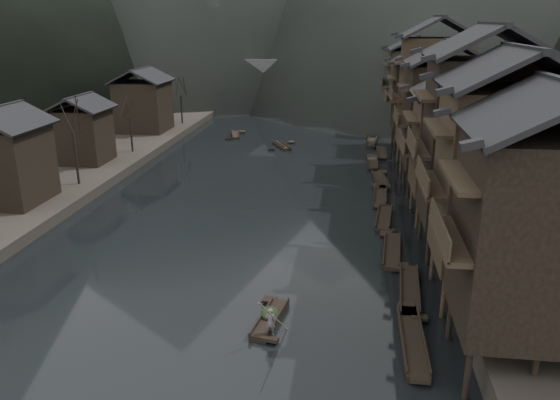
# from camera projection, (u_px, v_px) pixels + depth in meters

# --- Properties ---
(water) EXTENTS (300.00, 300.00, 0.00)m
(water) POSITION_uv_depth(u_px,v_px,m) (213.00, 276.00, 35.94)
(water) COLOR black
(water) RESTS_ON ground
(left_bank) EXTENTS (40.00, 200.00, 1.20)m
(left_bank) POSITION_uv_depth(u_px,v_px,m) (43.00, 133.00, 77.74)
(left_bank) COLOR #2D2823
(left_bank) RESTS_ON ground
(stilt_houses) EXTENTS (9.00, 67.60, 16.60)m
(stilt_houses) POSITION_uv_depth(u_px,v_px,m) (450.00, 101.00, 48.69)
(stilt_houses) COLOR black
(stilt_houses) RESTS_ON ground
(left_houses) EXTENTS (8.10, 53.20, 8.73)m
(left_houses) POSITION_uv_depth(u_px,v_px,m) (64.00, 126.00, 55.63)
(left_houses) COLOR black
(left_houses) RESTS_ON left_bank
(bare_trees) EXTENTS (3.62, 60.81, 7.25)m
(bare_trees) POSITION_uv_depth(u_px,v_px,m) (68.00, 133.00, 49.80)
(bare_trees) COLOR black
(bare_trees) RESTS_ON left_bank
(moored_sampans) EXTENTS (2.85, 60.91, 0.46)m
(moored_sampans) POSITION_uv_depth(u_px,v_px,m) (382.00, 190.00, 53.27)
(moored_sampans) COLOR black
(moored_sampans) RESTS_ON water
(midriver_boats) EXTENTS (15.49, 37.11, 0.45)m
(midriver_boats) POSITION_uv_depth(u_px,v_px,m) (298.00, 123.00, 87.22)
(midriver_boats) COLOR black
(midriver_boats) RESTS_ON water
(stone_bridge) EXTENTS (40.00, 6.00, 9.00)m
(stone_bridge) POSITION_uv_depth(u_px,v_px,m) (307.00, 80.00, 102.02)
(stone_bridge) COLOR #4C4C4F
(stone_bridge) RESTS_ON ground
(hero_sampan) EXTENTS (1.69, 4.82, 0.43)m
(hero_sampan) POSITION_uv_depth(u_px,v_px,m) (270.00, 319.00, 30.44)
(hero_sampan) COLOR black
(hero_sampan) RESTS_ON water
(cargo_heap) EXTENTS (1.05, 1.37, 0.63)m
(cargo_heap) POSITION_uv_depth(u_px,v_px,m) (270.00, 308.00, 30.47)
(cargo_heap) COLOR black
(cargo_heap) RESTS_ON hero_sampan
(boatman) EXTENTS (0.59, 0.39, 1.60)m
(boatman) POSITION_uv_depth(u_px,v_px,m) (270.00, 318.00, 28.53)
(boatman) COLOR #5E5E60
(boatman) RESTS_ON hero_sampan
(bamboo_pole) EXTENTS (1.31, 2.29, 2.88)m
(bamboo_pole) POSITION_uv_depth(u_px,v_px,m) (274.00, 280.00, 27.80)
(bamboo_pole) COLOR #8C7A51
(bamboo_pole) RESTS_ON boatman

